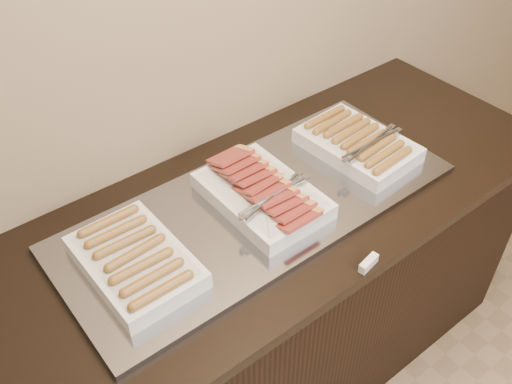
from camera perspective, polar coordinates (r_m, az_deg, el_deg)
counter at (r=2.03m, az=0.34°, el=-10.91°), size 2.06×0.76×0.90m
warming_tray at (r=1.69m, az=0.24°, el=-1.41°), size 1.20×0.50×0.02m
dish_left at (r=1.51m, az=-11.99°, el=-6.73°), size 0.24×0.36×0.07m
dish_center at (r=1.66m, az=0.66°, el=-0.16°), size 0.27×0.40×0.10m
dish_right at (r=1.88m, az=10.20°, el=4.78°), size 0.27×0.38×0.08m
label_holder at (r=1.55m, az=11.19°, el=-7.00°), size 0.07×0.03×0.03m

